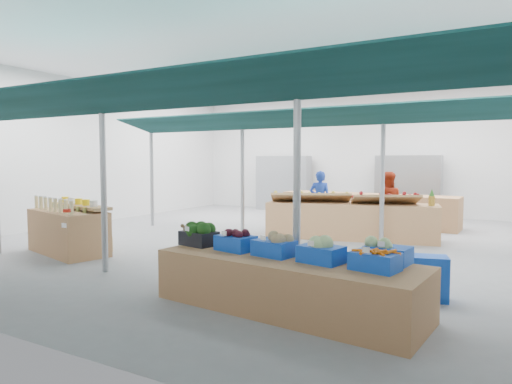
# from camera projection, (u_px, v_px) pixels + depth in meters

# --- Properties ---
(floor) EXTENTS (13.00, 13.00, 0.00)m
(floor) POSITION_uv_depth(u_px,v_px,m) (268.00, 240.00, 10.66)
(floor) COLOR slate
(floor) RESTS_ON ground
(hall) EXTENTS (13.00, 13.00, 13.00)m
(hall) POSITION_uv_depth(u_px,v_px,m) (294.00, 130.00, 11.73)
(hall) COLOR silver
(hall) RESTS_ON ground
(pole_grid) EXTENTS (10.00, 4.60, 3.00)m
(pole_grid) POSITION_uv_depth(u_px,v_px,m) (261.00, 163.00, 8.64)
(pole_grid) COLOR gray
(pole_grid) RESTS_ON floor
(awnings) EXTENTS (9.50, 7.08, 0.30)m
(awnings) POSITION_uv_depth(u_px,v_px,m) (261.00, 112.00, 8.58)
(awnings) COLOR black
(awnings) RESTS_ON pole_grid
(back_shelving_left) EXTENTS (2.00, 0.50, 2.00)m
(back_shelving_left) POSITION_uv_depth(u_px,v_px,m) (283.00, 183.00, 17.03)
(back_shelving_left) COLOR #B23F33
(back_shelving_left) RESTS_ON floor
(back_shelving_right) EXTENTS (2.00, 0.50, 2.00)m
(back_shelving_right) POSITION_uv_depth(u_px,v_px,m) (408.00, 187.00, 14.85)
(back_shelving_right) COLOR #B23F33
(back_shelving_right) RESTS_ON floor
(bottle_shelf) EXTENTS (2.10, 1.57, 1.14)m
(bottle_shelf) POSITION_uv_depth(u_px,v_px,m) (70.00, 230.00, 9.15)
(bottle_shelf) COLOR #9B6C43
(bottle_shelf) RESTS_ON floor
(veg_counter) EXTENTS (3.49, 1.47, 0.66)m
(veg_counter) POSITION_uv_depth(u_px,v_px,m) (287.00, 284.00, 5.68)
(veg_counter) COLOR #9B6C43
(veg_counter) RESTS_ON floor
(fruit_counter) EXTENTS (4.07, 1.71, 0.85)m
(fruit_counter) POSITION_uv_depth(u_px,v_px,m) (350.00, 221.00, 10.86)
(fruit_counter) COLOR #9B6C43
(fruit_counter) RESTS_ON floor
(far_counter) EXTENTS (5.02, 1.20, 0.90)m
(far_counter) POSITION_uv_depth(u_px,v_px,m) (367.00, 209.00, 13.17)
(far_counter) COLOR #9B6C43
(far_counter) RESTS_ON floor
(crate_stack) EXTENTS (0.57, 0.46, 0.59)m
(crate_stack) POSITION_uv_depth(u_px,v_px,m) (428.00, 278.00, 6.09)
(crate_stack) COLOR #1145BC
(crate_stack) RESTS_ON floor
(vendor_left) EXTENTS (0.64, 0.49, 1.58)m
(vendor_left) POSITION_uv_depth(u_px,v_px,m) (320.00, 200.00, 12.37)
(vendor_left) COLOR #173398
(vendor_left) RESTS_ON floor
(vendor_right) EXTENTS (0.87, 0.74, 1.58)m
(vendor_right) POSITION_uv_depth(u_px,v_px,m) (387.00, 203.00, 11.50)
(vendor_right) COLOR #9D2A13
(vendor_right) RESTS_ON floor
(crate_broccoli) EXTENTS (0.56, 0.45, 0.35)m
(crate_broccoli) POSITION_uv_depth(u_px,v_px,m) (199.00, 234.00, 6.48)
(crate_broccoli) COLOR black
(crate_broccoli) RESTS_ON veg_counter
(crate_beets) EXTENTS (0.56, 0.45, 0.29)m
(crate_beets) POSITION_uv_depth(u_px,v_px,m) (236.00, 241.00, 6.11)
(crate_beets) COLOR #1145BC
(crate_beets) RESTS_ON veg_counter
(crate_celeriac) EXTENTS (0.56, 0.45, 0.31)m
(crate_celeriac) POSITION_uv_depth(u_px,v_px,m) (274.00, 245.00, 5.76)
(crate_celeriac) COLOR #1145BC
(crate_celeriac) RESTS_ON veg_counter
(crate_cabbage) EXTENTS (0.56, 0.45, 0.35)m
(crate_cabbage) POSITION_uv_depth(u_px,v_px,m) (321.00, 249.00, 5.38)
(crate_cabbage) COLOR #1145BC
(crate_cabbage) RESTS_ON veg_counter
(crate_carrots) EXTENTS (0.56, 0.45, 0.29)m
(crate_carrots) POSITION_uv_depth(u_px,v_px,m) (375.00, 260.00, 5.01)
(crate_carrots) COLOR #1145BC
(crate_carrots) RESTS_ON veg_counter
(sparrow) EXTENTS (0.12, 0.09, 0.11)m
(sparrow) POSITION_uv_depth(u_px,v_px,m) (185.00, 228.00, 6.47)
(sparrow) COLOR brown
(sparrow) RESTS_ON crate_broccoli
(pole_ribbon) EXTENTS (0.12, 0.12, 0.28)m
(pole_ribbon) POSITION_uv_depth(u_px,v_px,m) (67.00, 212.00, 6.96)
(pole_ribbon) COLOR red
(pole_ribbon) RESTS_ON pole_grid
(apple_heap_yellow) EXTENTS (2.02, 1.38, 0.27)m
(apple_heap_yellow) POSITION_uv_depth(u_px,v_px,m) (311.00, 196.00, 11.01)
(apple_heap_yellow) COLOR #997247
(apple_heap_yellow) RESTS_ON fruit_counter
(apple_heap_red) EXTENTS (1.65, 1.23, 0.27)m
(apple_heap_red) POSITION_uv_depth(u_px,v_px,m) (386.00, 197.00, 10.48)
(apple_heap_red) COLOR #997247
(apple_heap_red) RESTS_ON fruit_counter
(pineapple) EXTENTS (0.14, 0.14, 0.39)m
(pineapple) POSITION_uv_depth(u_px,v_px,m) (432.00, 198.00, 10.18)
(pineapple) COLOR #8C6019
(pineapple) RESTS_ON fruit_counter
(crate_extra) EXTENTS (0.54, 0.44, 0.32)m
(crate_extra) POSITION_uv_depth(u_px,v_px,m) (388.00, 251.00, 5.35)
(crate_extra) COLOR #1145BC
(crate_extra) RESTS_ON veg_counter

